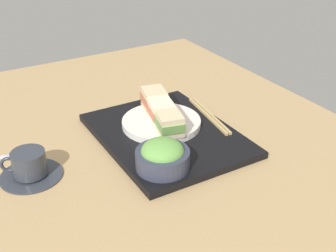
# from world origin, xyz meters

# --- Properties ---
(ground_plane) EXTENTS (1.40, 1.00, 0.03)m
(ground_plane) POSITION_xyz_m (0.00, 0.00, -0.01)
(ground_plane) COLOR tan
(serving_tray) EXTENTS (0.41, 0.32, 0.02)m
(serving_tray) POSITION_xyz_m (0.01, -0.02, 0.01)
(serving_tray) COLOR black
(serving_tray) RESTS_ON ground_plane
(sandwich_plate) EXTENTS (0.21, 0.21, 0.02)m
(sandwich_plate) POSITION_xyz_m (0.05, -0.02, 0.03)
(sandwich_plate) COLOR white
(sandwich_plate) RESTS_ON serving_tray
(sandwich_near) EXTENTS (0.09, 0.08, 0.05)m
(sandwich_near) POSITION_xyz_m (-0.02, -0.01, 0.06)
(sandwich_near) COLOR beige
(sandwich_near) RESTS_ON sandwich_plate
(sandwich_middle) EXTENTS (0.09, 0.08, 0.05)m
(sandwich_middle) POSITION_xyz_m (0.05, -0.02, 0.06)
(sandwich_middle) COLOR #EFE5C1
(sandwich_middle) RESTS_ON sandwich_plate
(sandwich_far) EXTENTS (0.09, 0.08, 0.06)m
(sandwich_far) POSITION_xyz_m (0.12, -0.04, 0.06)
(sandwich_far) COLOR beige
(sandwich_far) RESTS_ON sandwich_plate
(salad_bowl) EXTENTS (0.12, 0.12, 0.07)m
(salad_bowl) POSITION_xyz_m (-0.12, 0.07, 0.05)
(salad_bowl) COLOR #33384C
(salad_bowl) RESTS_ON serving_tray
(chopsticks_pair) EXTENTS (0.22, 0.05, 0.01)m
(chopsticks_pair) POSITION_xyz_m (0.03, -0.16, 0.02)
(chopsticks_pair) COLOR tan
(chopsticks_pair) RESTS_ON serving_tray
(coffee_cup) EXTENTS (0.14, 0.14, 0.06)m
(coffee_cup) POSITION_xyz_m (0.02, 0.33, 0.03)
(coffee_cup) COLOR #333842
(coffee_cup) RESTS_ON ground_plane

